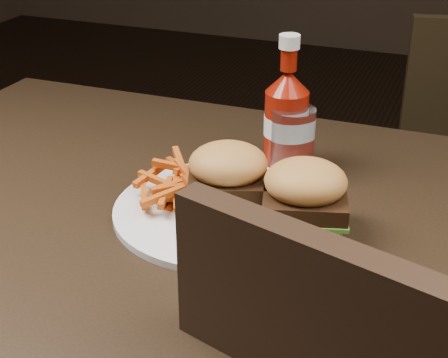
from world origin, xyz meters
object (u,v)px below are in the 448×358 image
(plate, at_px, (221,210))
(ketchup_bottle, at_px, (286,133))
(dining_table, at_px, (209,222))
(tumbler, at_px, (293,141))

(plate, bearing_deg, ketchup_bottle, 77.60)
(dining_table, distance_m, ketchup_bottle, 0.20)
(plate, relative_size, ketchup_bottle, 2.24)
(plate, distance_m, tumbler, 0.18)
(ketchup_bottle, height_order, tumbler, ketchup_bottle)
(dining_table, relative_size, tumbler, 11.28)
(dining_table, bearing_deg, plate, -9.24)
(dining_table, height_order, tumbler, tumbler)
(plate, bearing_deg, tumbler, 70.79)
(dining_table, relative_size, plate, 3.95)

